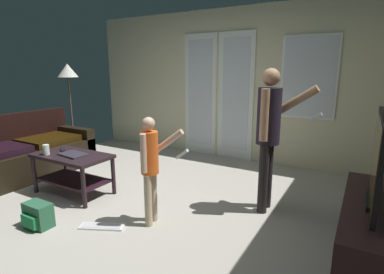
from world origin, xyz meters
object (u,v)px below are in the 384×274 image
(flat_screen_tv, at_px, (377,160))
(loose_keyboard, at_px, (102,226))
(person_adult, at_px, (269,128))
(cup_near_edge, at_px, (46,150))
(backpack, at_px, (38,215))
(tv_remote_black, at_px, (63,150))
(coffee_table, at_px, (73,165))
(floor_lamp, at_px, (68,76))
(person_child, at_px, (151,161))
(leather_couch, at_px, (22,156))
(laptop_closed, at_px, (73,154))
(tv_stand, at_px, (367,230))

(flat_screen_tv, relative_size, loose_keyboard, 2.55)
(person_adult, relative_size, cup_near_edge, 12.22)
(backpack, distance_m, tv_remote_black, 1.09)
(coffee_table, height_order, person_adult, person_adult)
(backpack, bearing_deg, flat_screen_tv, 20.76)
(floor_lamp, bearing_deg, coffee_table, -39.25)
(flat_screen_tv, bearing_deg, person_child, -166.73)
(cup_near_edge, xyz_separation_m, tv_remote_black, (0.01, 0.22, -0.05))
(cup_near_edge, bearing_deg, leather_couch, 166.32)
(flat_screen_tv, distance_m, laptop_closed, 3.18)
(tv_remote_black, bearing_deg, laptop_closed, 18.19)
(loose_keyboard, bearing_deg, backpack, -151.74)
(floor_lamp, bearing_deg, person_adult, -7.03)
(tv_stand, xyz_separation_m, cup_near_edge, (-3.45, -0.48, 0.33))
(backpack, bearing_deg, cup_near_edge, 137.23)
(leather_couch, bearing_deg, person_child, -4.25)
(leather_couch, xyz_separation_m, flat_screen_tv, (4.39, 0.26, 0.54))
(person_adult, bearing_deg, cup_near_edge, -159.60)
(coffee_table, xyz_separation_m, person_child, (1.32, -0.12, 0.29))
(person_child, distance_m, laptop_closed, 1.28)
(backpack, bearing_deg, coffee_table, 116.75)
(loose_keyboard, bearing_deg, leather_couch, 166.52)
(person_adult, height_order, tv_remote_black, person_adult)
(person_child, bearing_deg, cup_near_edge, -178.45)
(laptop_closed, distance_m, cup_near_edge, 0.34)
(coffee_table, xyz_separation_m, cup_near_edge, (-0.25, -0.16, 0.20))
(tv_stand, relative_size, loose_keyboard, 3.44)
(cup_near_edge, height_order, tv_remote_black, cup_near_edge)
(flat_screen_tv, distance_m, person_adult, 1.07)
(coffee_table, xyz_separation_m, backpack, (0.38, -0.75, -0.25))
(flat_screen_tv, height_order, tv_remote_black, flat_screen_tv)
(backpack, distance_m, cup_near_edge, 0.97)
(tv_stand, xyz_separation_m, flat_screen_tv, (-0.00, 0.00, 0.61))
(coffee_table, distance_m, tv_stand, 3.22)
(leather_couch, height_order, tv_remote_black, leather_couch)
(tv_stand, relative_size, backpack, 5.40)
(flat_screen_tv, bearing_deg, laptop_closed, -173.84)
(coffee_table, relative_size, tv_remote_black, 5.69)
(loose_keyboard, distance_m, tv_remote_black, 1.38)
(loose_keyboard, bearing_deg, person_adult, 43.15)
(loose_keyboard, height_order, cup_near_edge, cup_near_edge)
(cup_near_edge, relative_size, tv_remote_black, 0.74)
(flat_screen_tv, bearing_deg, loose_keyboard, -161.23)
(laptop_closed, height_order, tv_remote_black, same)
(person_child, distance_m, floor_lamp, 3.19)
(cup_near_edge, bearing_deg, tv_remote_black, 87.02)
(backpack, relative_size, cup_near_edge, 2.28)
(coffee_table, height_order, person_child, person_child)
(person_child, bearing_deg, floor_lamp, 154.52)
(flat_screen_tv, xyz_separation_m, person_adult, (-0.98, 0.43, 0.08))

